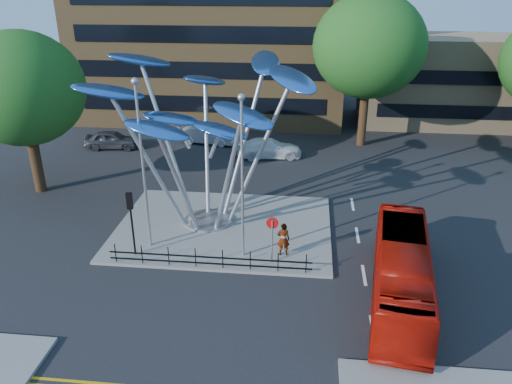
# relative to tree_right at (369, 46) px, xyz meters

# --- Properties ---
(ground) EXTENTS (120.00, 120.00, 0.00)m
(ground) POSITION_rel_tree_right_xyz_m (-8.00, -22.00, -8.04)
(ground) COLOR black
(ground) RESTS_ON ground
(traffic_island) EXTENTS (12.00, 9.00, 0.15)m
(traffic_island) POSITION_rel_tree_right_xyz_m (-9.00, -16.00, -7.96)
(traffic_island) COLOR slate
(traffic_island) RESTS_ON ground
(low_building_near) EXTENTS (15.00, 8.00, 8.00)m
(low_building_near) POSITION_rel_tree_right_xyz_m (8.00, 8.00, -4.04)
(low_building_near) COLOR tan
(low_building_near) RESTS_ON ground
(tree_right) EXTENTS (8.80, 8.80, 12.11)m
(tree_right) POSITION_rel_tree_right_xyz_m (0.00, 0.00, 0.00)
(tree_right) COLOR black
(tree_right) RESTS_ON ground
(tree_left) EXTENTS (7.60, 7.60, 10.32)m
(tree_left) POSITION_rel_tree_right_xyz_m (-22.00, -12.00, -1.24)
(tree_left) COLOR black
(tree_left) RESTS_ON ground
(leaf_sculpture) EXTENTS (12.72, 9.54, 9.51)m
(leaf_sculpture) POSITION_rel_tree_right_xyz_m (-10.07, -15.32, -1.16)
(leaf_sculpture) COLOR #9EA0A5
(leaf_sculpture) RESTS_ON traffic_island
(street_lamp_left) EXTENTS (0.36, 0.36, 8.80)m
(street_lamp_left) POSITION_rel_tree_right_xyz_m (-12.50, -18.50, -2.68)
(street_lamp_left) COLOR #9EA0A5
(street_lamp_left) RESTS_ON traffic_island
(street_lamp_right) EXTENTS (0.36, 0.36, 8.30)m
(street_lamp_right) POSITION_rel_tree_right_xyz_m (-7.50, -19.00, -2.94)
(street_lamp_right) COLOR #9EA0A5
(street_lamp_right) RESTS_ON traffic_island
(traffic_light_island) EXTENTS (0.28, 0.18, 3.42)m
(traffic_light_island) POSITION_rel_tree_right_xyz_m (-13.00, -19.50, -5.42)
(traffic_light_island) COLOR black
(traffic_light_island) RESTS_ON traffic_island
(no_entry_sign_island) EXTENTS (0.60, 0.10, 2.45)m
(no_entry_sign_island) POSITION_rel_tree_right_xyz_m (-6.00, -19.48, -6.22)
(no_entry_sign_island) COLOR #9EA0A5
(no_entry_sign_island) RESTS_ON traffic_island
(pedestrian_railing_front) EXTENTS (10.00, 0.06, 1.00)m
(pedestrian_railing_front) POSITION_rel_tree_right_xyz_m (-9.00, -20.30, -7.48)
(pedestrian_railing_front) COLOR black
(pedestrian_railing_front) RESTS_ON traffic_island
(red_bus) EXTENTS (3.59, 9.92, 2.70)m
(red_bus) POSITION_rel_tree_right_xyz_m (-0.16, -21.67, -6.69)
(red_bus) COLOR #B21208
(red_bus) RESTS_ON ground
(pedestrian) EXTENTS (0.69, 0.49, 1.78)m
(pedestrian) POSITION_rel_tree_right_xyz_m (-5.49, -18.75, -6.99)
(pedestrian) COLOR gray
(pedestrian) RESTS_ON traffic_island
(parked_car_left) EXTENTS (4.52, 2.21, 1.48)m
(parked_car_left) POSITION_rel_tree_right_xyz_m (-20.43, -3.11, -7.29)
(parked_car_left) COLOR #414349
(parked_car_left) RESTS_ON ground
(parked_car_mid) EXTENTS (4.96, 2.36, 1.57)m
(parked_car_mid) POSITION_rel_tree_right_xyz_m (-12.79, -1.00, -7.25)
(parked_car_mid) COLOR #B3B5BB
(parked_car_mid) RESTS_ON ground
(parked_car_right) EXTENTS (5.27, 2.77, 1.46)m
(parked_car_right) POSITION_rel_tree_right_xyz_m (-7.41, -3.85, -7.31)
(parked_car_right) COLOR white
(parked_car_right) RESTS_ON ground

